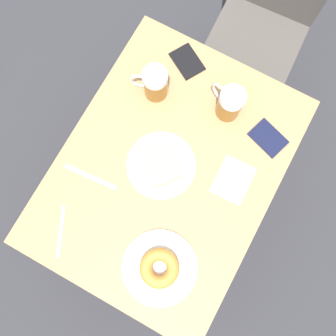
% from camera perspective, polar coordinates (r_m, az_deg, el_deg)
% --- Properties ---
extents(ground_plane, '(8.00, 8.00, 0.00)m').
position_cam_1_polar(ground_plane, '(2.02, 0.00, -4.21)').
color(ground_plane, '#333338').
extents(table, '(0.74, 0.98, 0.71)m').
position_cam_1_polar(table, '(1.38, 0.00, -0.71)').
color(table, tan).
rests_on(table, ground_plane).
extents(chair, '(0.42, 0.42, 0.96)m').
position_cam_1_polar(chair, '(1.81, 15.34, 22.58)').
color(chair, '#514C47').
rests_on(chair, ground_plane).
extents(plate_with_cake, '(0.24, 0.24, 0.04)m').
position_cam_1_polar(plate_with_cake, '(1.31, -0.94, 0.70)').
color(plate_with_cake, white).
rests_on(plate_with_cake, table).
extents(plate_with_donut, '(0.25, 0.25, 0.05)m').
position_cam_1_polar(plate_with_donut, '(1.28, -1.31, -14.99)').
color(plate_with_donut, white).
rests_on(plate_with_donut, table).
extents(beer_mug_left, '(0.13, 0.09, 0.14)m').
position_cam_1_polar(beer_mug_left, '(1.33, 9.36, 9.73)').
color(beer_mug_left, '#8C5619').
rests_on(beer_mug_left, table).
extents(beer_mug_center, '(0.13, 0.09, 0.14)m').
position_cam_1_polar(beer_mug_center, '(1.34, -2.06, 12.77)').
color(beer_mug_center, '#8C5619').
rests_on(beer_mug_center, table).
extents(napkin_folded, '(0.12, 0.15, 0.00)m').
position_cam_1_polar(napkin_folded, '(1.33, 9.90, -1.81)').
color(napkin_folded, white).
rests_on(napkin_folded, table).
extents(fork, '(0.09, 0.16, 0.00)m').
position_cam_1_polar(fork, '(1.34, -16.02, -9.25)').
color(fork, silver).
rests_on(fork, table).
extents(knife, '(0.20, 0.03, 0.00)m').
position_cam_1_polar(knife, '(1.34, -11.70, -1.32)').
color(knife, silver).
rests_on(knife, table).
extents(passport_near_edge, '(0.15, 0.14, 0.01)m').
position_cam_1_polar(passport_near_edge, '(1.46, 2.94, 15.90)').
color(passport_near_edge, black).
rests_on(passport_near_edge, table).
extents(passport_far_edge, '(0.15, 0.12, 0.01)m').
position_cam_1_polar(passport_far_edge, '(1.39, 15.02, 4.42)').
color(passport_far_edge, '#141938').
rests_on(passport_far_edge, table).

